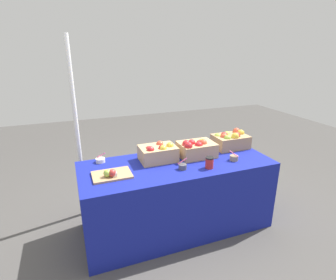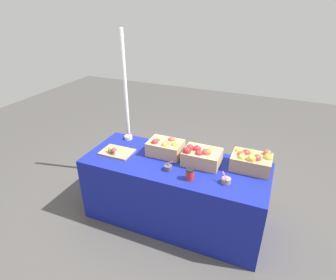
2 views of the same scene
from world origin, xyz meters
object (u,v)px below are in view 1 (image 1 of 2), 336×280
at_px(apple_crate_middle, 196,148).
at_px(cutting_board_front, 111,174).
at_px(tent_pole, 77,133).
at_px(sample_bowl_mid, 234,158).
at_px(coffee_cup, 209,163).
at_px(sample_bowl_far, 100,160).
at_px(apple_crate_right, 158,153).
at_px(sample_bowl_near, 183,166).
at_px(apple_crate_left, 230,140).

distance_m(apple_crate_middle, cutting_board_front, 0.93).
relative_size(apple_crate_middle, tent_pole, 0.19).
xyz_separation_m(sample_bowl_mid, coffee_cup, (-0.32, -0.07, 0.03)).
bearing_deg(sample_bowl_far, apple_crate_right, -16.55).
bearing_deg(sample_bowl_near, apple_crate_right, 118.58).
relative_size(apple_crate_left, sample_bowl_far, 3.77).
bearing_deg(apple_crate_middle, apple_crate_left, 11.54).
xyz_separation_m(sample_bowl_near, tent_pole, (-0.88, 0.74, 0.21)).
relative_size(sample_bowl_mid, coffee_cup, 0.95).
bearing_deg(coffee_cup, cutting_board_front, 170.52).
xyz_separation_m(cutting_board_front, sample_bowl_mid, (1.22, -0.08, 0.00)).
relative_size(cutting_board_front, sample_bowl_mid, 3.27).
relative_size(cutting_board_front, coffee_cup, 3.12).
bearing_deg(apple_crate_left, cutting_board_front, -169.59).
distance_m(sample_bowl_near, tent_pole, 1.17).
distance_m(sample_bowl_near, sample_bowl_mid, 0.57).
height_order(apple_crate_left, sample_bowl_near, apple_crate_left).
relative_size(apple_crate_right, coffee_cup, 3.29).
xyz_separation_m(sample_bowl_near, sample_bowl_mid, (0.57, 0.00, 0.00)).
height_order(sample_bowl_near, tent_pole, tent_pole).
bearing_deg(sample_bowl_mid, sample_bowl_far, 161.14).
relative_size(coffee_cup, tent_pole, 0.06).
bearing_deg(apple_crate_left, coffee_cup, -140.50).
height_order(apple_crate_right, sample_bowl_mid, apple_crate_right).
xyz_separation_m(apple_crate_right, coffee_cup, (0.39, -0.34, -0.03)).
bearing_deg(sample_bowl_far, sample_bowl_mid, -18.86).
bearing_deg(cutting_board_front, coffee_cup, -9.48).
xyz_separation_m(apple_crate_left, coffee_cup, (-0.49, -0.40, -0.04)).
height_order(sample_bowl_far, tent_pole, tent_pole).
bearing_deg(cutting_board_front, apple_crate_left, 10.41).
bearing_deg(sample_bowl_mid, apple_crate_middle, 142.82).
distance_m(apple_crate_left, cutting_board_front, 1.41).
bearing_deg(cutting_board_front, apple_crate_right, 20.84).
relative_size(apple_crate_middle, apple_crate_right, 1.03).
bearing_deg(sample_bowl_far, sample_bowl_near, -31.97).
height_order(apple_crate_middle, sample_bowl_near, apple_crate_middle).
bearing_deg(sample_bowl_near, apple_crate_left, 24.56).
xyz_separation_m(cutting_board_front, sample_bowl_near, (0.65, -0.08, 0.00)).
distance_m(apple_crate_right, sample_bowl_mid, 0.77).
bearing_deg(apple_crate_left, tent_pole, 166.06).
bearing_deg(apple_crate_middle, cutting_board_front, -170.19).
height_order(apple_crate_left, coffee_cup, apple_crate_left).
bearing_deg(sample_bowl_near, cutting_board_front, 172.86).
distance_m(apple_crate_left, apple_crate_middle, 0.49).
height_order(apple_crate_left, apple_crate_right, apple_crate_left).
distance_m(apple_crate_middle, tent_pole, 1.25).
relative_size(apple_crate_middle, coffee_cup, 3.37).
height_order(sample_bowl_near, sample_bowl_mid, same).
xyz_separation_m(apple_crate_left, sample_bowl_mid, (-0.17, -0.33, -0.06)).
xyz_separation_m(apple_crate_middle, tent_pole, (-1.14, 0.50, 0.15)).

